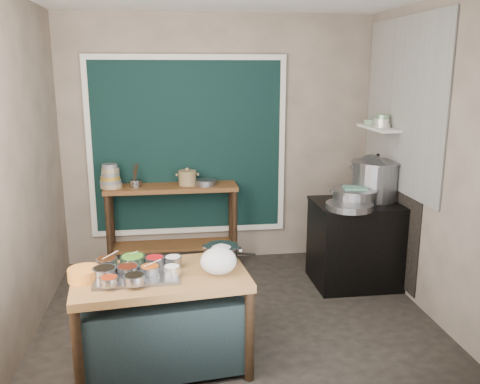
{
  "coord_description": "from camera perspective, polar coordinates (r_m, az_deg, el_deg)",
  "views": [
    {
      "loc": [
        -0.55,
        -4.24,
        2.2
      ],
      "look_at": [
        0.07,
        0.25,
        1.1
      ],
      "focal_mm": 38.0,
      "sensor_mm": 36.0,
      "label": 1
    }
  ],
  "objects": [
    {
      "name": "green_cloth",
      "position": [
        5.22,
        12.82,
        0.45
      ],
      "size": [
        0.26,
        0.22,
        0.02
      ],
      "primitive_type": "cube",
      "rotation": [
        0.0,
        0.0,
        -0.18
      ],
      "color": "#549584",
      "rests_on": "steamer"
    },
    {
      "name": "shallow_pan",
      "position": [
        5.03,
        12.2,
        -1.56
      ],
      "size": [
        0.61,
        0.61,
        0.06
      ],
      "primitive_type": "cylinder",
      "rotation": [
        0.0,
        0.0,
        0.43
      ],
      "color": "gray",
      "rests_on": "stove_top"
    },
    {
      "name": "wall_shelf",
      "position": [
        5.57,
        15.29,
        6.95
      ],
      "size": [
        0.22,
        0.7,
        0.03
      ],
      "primitive_type": "cube",
      "color": "beige",
      "rests_on": "right_wall"
    },
    {
      "name": "plastic_bag_a",
      "position": [
        3.71,
        -2.43,
        -7.75
      ],
      "size": [
        0.29,
        0.25,
        0.2
      ],
      "primitive_type": "ellipsoid",
      "rotation": [
        0.0,
        0.0,
        -0.11
      ],
      "color": "white",
      "rests_on": "prep_table"
    },
    {
      "name": "soot_patch",
      "position": [
        5.61,
        16.55,
        -2.49
      ],
      "size": [
        0.01,
        1.3,
        1.3
      ],
      "primitive_type": "cube",
      "color": "black",
      "rests_on": "right_wall"
    },
    {
      "name": "wide_bowl",
      "position": [
        5.64,
        -3.86,
        1.1
      ],
      "size": [
        0.31,
        0.31,
        0.06
      ],
      "primitive_type": "cylinder",
      "rotation": [
        0.0,
        0.0,
        -0.33
      ],
      "color": "gray",
      "rests_on": "back_counter"
    },
    {
      "name": "floor",
      "position": [
        4.81,
        -0.47,
        -13.72
      ],
      "size": [
        3.5,
        3.0,
        0.02
      ],
      "primitive_type": "cube",
      "color": "#2F2A24",
      "rests_on": "ground"
    },
    {
      "name": "back_wall",
      "position": [
        5.83,
        -2.44,
        5.71
      ],
      "size": [
        3.5,
        0.02,
        2.8
      ],
      "primitive_type": "cube",
      "color": "gray",
      "rests_on": "floor"
    },
    {
      "name": "shelf_bowl_stack",
      "position": [
        5.49,
        15.68,
        7.64
      ],
      "size": [
        0.17,
        0.17,
        0.13
      ],
      "color": "silver",
      "rests_on": "wall_shelf"
    },
    {
      "name": "back_counter",
      "position": [
        5.78,
        -7.57,
        -3.87
      ],
      "size": [
        1.45,
        0.4,
        0.95
      ],
      "primitive_type": "cube",
      "color": "brown",
      "rests_on": "floor"
    },
    {
      "name": "left_wall",
      "position": [
        4.48,
        -23.45,
        2.2
      ],
      "size": [
        0.02,
        3.0,
        2.8
      ],
      "primitive_type": "cube",
      "color": "gray",
      "rests_on": "floor"
    },
    {
      "name": "ceramic_crock",
      "position": [
        5.65,
        -5.93,
        1.49
      ],
      "size": [
        0.22,
        0.22,
        0.14
      ],
      "primitive_type": null,
      "rotation": [
        0.0,
        0.0,
        -0.03
      ],
      "color": "olive",
      "rests_on": "back_counter"
    },
    {
      "name": "utensil_cup",
      "position": [
        5.65,
        -11.63,
        0.97
      ],
      "size": [
        0.16,
        0.16,
        0.08
      ],
      "primitive_type": "cylinder",
      "rotation": [
        0.0,
        0.0,
        0.25
      ],
      "color": "gray",
      "rests_on": "back_counter"
    },
    {
      "name": "condiment_bowls",
      "position": [
        3.77,
        -11.91,
        -8.32
      ],
      "size": [
        0.63,
        0.5,
        0.07
      ],
      "color": "gray",
      "rests_on": "condiment_tray"
    },
    {
      "name": "pot_lid",
      "position": [
        5.42,
        14.9,
        1.64
      ],
      "size": [
        0.3,
        0.5,
        0.48
      ],
      "primitive_type": "cylinder",
      "rotation": [
        0.0,
        1.36,
        0.4
      ],
      "color": "gray",
      "rests_on": "stove_top"
    },
    {
      "name": "plastic_bag_b",
      "position": [
        3.88,
        -2.1,
        -7.04
      ],
      "size": [
        0.26,
        0.23,
        0.16
      ],
      "primitive_type": "ellipsoid",
      "rotation": [
        0.0,
        0.0,
        0.24
      ],
      "color": "white",
      "rests_on": "prep_table"
    },
    {
      "name": "stove_block",
      "position": [
        5.45,
        13.03,
        -5.75
      ],
      "size": [
        0.9,
        0.68,
        0.85
      ],
      "primitive_type": "cube",
      "color": "black",
      "rests_on": "floor"
    },
    {
      "name": "right_wall",
      "position": [
        4.9,
        20.41,
        3.36
      ],
      "size": [
        0.02,
        3.0,
        2.8
      ],
      "primitive_type": "cube",
      "color": "gray",
      "rests_on": "floor"
    },
    {
      "name": "bowl_stack",
      "position": [
        5.65,
        -14.31,
        1.6
      ],
      "size": [
        0.23,
        0.23,
        0.26
      ],
      "color": "tan",
      "rests_on": "back_counter"
    },
    {
      "name": "shelf_bowl_green",
      "position": [
        5.77,
        14.46,
        7.62
      ],
      "size": [
        0.18,
        0.18,
        0.05
      ],
      "primitive_type": "cylinder",
      "rotation": [
        0.0,
        0.0,
        -0.36
      ],
      "color": "gray",
      "rests_on": "wall_shelf"
    },
    {
      "name": "stock_pot",
      "position": [
        5.43,
        14.9,
        1.26
      ],
      "size": [
        0.54,
        0.54,
        0.4
      ],
      "primitive_type": null,
      "rotation": [
        0.0,
        0.0,
        -0.05
      ],
      "color": "gray",
      "rests_on": "stove_top"
    },
    {
      "name": "condiment_tray",
      "position": [
        3.77,
        -11.52,
        -9.07
      ],
      "size": [
        0.61,
        0.45,
        0.03
      ],
      "primitive_type": "cube",
      "rotation": [
        0.0,
        0.0,
        0.04
      ],
      "color": "gray",
      "rests_on": "prep_table"
    },
    {
      "name": "saucepan",
      "position": [
        3.92,
        -2.05,
        -7.0
      ],
      "size": [
        0.33,
        0.33,
        0.14
      ],
      "primitive_type": null,
      "rotation": [
        0.0,
        0.0,
        -0.32
      ],
      "color": "gray",
      "rests_on": "prep_table"
    },
    {
      "name": "stove_top",
      "position": [
        5.32,
        13.28,
        -1.28
      ],
      "size": [
        0.92,
        0.69,
        0.03
      ],
      "primitive_type": "cube",
      "color": "black",
      "rests_on": "stove_block"
    },
    {
      "name": "prep_table",
      "position": [
        3.94,
        -8.71,
        -14.15
      ],
      "size": [
        1.32,
        0.85,
        0.75
      ],
      "primitive_type": "cube",
      "rotation": [
        0.0,
        0.0,
        0.11
      ],
      "color": "olive",
      "rests_on": "floor"
    },
    {
      "name": "yellow_basin",
      "position": [
        3.78,
        -17.07,
        -8.82
      ],
      "size": [
        0.27,
        0.27,
        0.09
      ],
      "primitive_type": "cylinder",
      "rotation": [
        0.0,
        0.0,
        0.21
      ],
      "color": "#CE8835",
      "rests_on": "prep_table"
    },
    {
      "name": "steamer",
      "position": [
        5.24,
        12.77,
        -0.46
      ],
      "size": [
        0.52,
        0.52,
        0.15
      ],
      "primitive_type": null,
      "rotation": [
        0.0,
        0.0,
        -0.12
      ],
      "color": "gray",
      "rests_on": "stove_top"
    },
    {
      "name": "tile_panel",
      "position": [
        5.32,
        17.78,
        9.21
      ],
      "size": [
        0.02,
        1.7,
        1.7
      ],
      "primitive_type": "cube",
      "color": "#B2B2AA",
      "rests_on": "right_wall"
    },
    {
      "name": "curtain_panel",
      "position": [
        5.78,
        -5.87,
        5.08
      ],
      "size": [
        2.1,
        0.02,
        1.9
      ],
      "primitive_type": "cube",
      "color": "black",
      "rests_on": "back_wall"
    },
    {
      "name": "curtain_frame",
      "position": [
        5.77,
        -5.86,
        5.06
      ],
      "size": [
        2.22,
        0.03,
        2.02
      ],
      "primitive_type": null,
      "color": "beige",
      "rests_on": "back_wall"
    }
  ]
}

